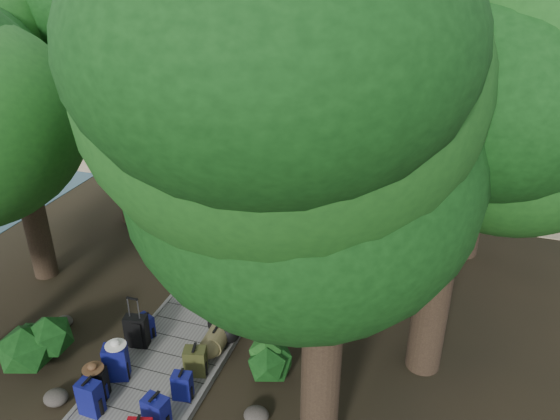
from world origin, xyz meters
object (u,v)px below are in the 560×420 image
(backpack_left_b, at_px, (96,382))
(backpack_left_c, at_px, (116,361))
(backpack_left_a, at_px, (90,396))
(backpack_right_b, at_px, (156,412))
(backpack_left_d, at_px, (145,325))
(duffel_right_black, at_px, (229,320))
(lone_suitcase_on_sand, at_px, (321,160))
(sun_lounger, at_px, (402,152))
(backpack_right_d, at_px, (195,360))
(kayak, at_px, (264,135))
(duffel_right_khaki, at_px, (217,337))
(suitcase_on_boardwalk, at_px, (137,331))
(backpack_right_c, at_px, (182,385))

(backpack_left_b, distance_m, backpack_left_c, 0.52)
(backpack_left_a, relative_size, backpack_right_b, 1.00)
(backpack_left_d, xyz_separation_m, duffel_right_black, (1.54, 0.72, -0.02))
(lone_suitcase_on_sand, xyz_separation_m, sun_lounger, (2.59, 1.84, -0.07))
(backpack_right_b, relative_size, backpack_right_d, 1.17)
(backpack_left_c, distance_m, kayak, 13.78)
(duffel_right_khaki, distance_m, kayak, 12.74)
(backpack_left_b, bearing_deg, kayak, 83.75)
(backpack_left_a, relative_size, lone_suitcase_on_sand, 1.01)
(backpack_left_b, bearing_deg, duffel_right_khaki, 37.74)
(duffel_right_black, relative_size, sun_lounger, 0.44)
(backpack_left_b, height_order, sun_lounger, backpack_left_b)
(kayak, bearing_deg, suitcase_on_boardwalk, -63.36)
(kayak, bearing_deg, backpack_left_a, -63.71)
(lone_suitcase_on_sand, bearing_deg, backpack_right_c, -100.49)
(backpack_left_a, distance_m, backpack_right_d, 1.89)
(backpack_left_b, bearing_deg, backpack_left_d, 77.63)
(backpack_left_c, xyz_separation_m, suitcase_on_boardwalk, (-0.12, 0.90, -0.05))
(backpack_left_d, xyz_separation_m, lone_suitcase_on_sand, (1.11, 9.98, -0.01))
(backpack_left_c, height_order, kayak, backpack_left_c)
(backpack_left_a, xyz_separation_m, sun_lounger, (3.53, 13.87, -0.18))
(backpack_right_d, height_order, duffel_right_khaki, backpack_right_d)
(backpack_left_c, height_order, lone_suitcase_on_sand, backpack_left_c)
(backpack_left_d, height_order, lone_suitcase_on_sand, lone_suitcase_on_sand)
(suitcase_on_boardwalk, xyz_separation_m, lone_suitcase_on_sand, (1.11, 10.28, -0.09))
(backpack_left_d, height_order, kayak, backpack_left_d)
(backpack_left_a, height_order, backpack_left_b, backpack_left_a)
(backpack_left_d, relative_size, lone_suitcase_on_sand, 0.74)
(backpack_right_b, bearing_deg, backpack_right_d, 97.07)
(duffel_right_black, height_order, suitcase_on_boardwalk, suitcase_on_boardwalk)
(backpack_right_c, relative_size, duffel_right_khaki, 0.86)
(backpack_right_d, relative_size, duffel_right_black, 0.80)
(backpack_left_d, height_order, duffel_right_black, backpack_left_d)
(backpack_left_b, bearing_deg, lone_suitcase_on_sand, 70.68)
(backpack_right_c, bearing_deg, backpack_left_d, 130.74)
(duffel_right_khaki, height_order, duffel_right_black, duffel_right_black)
(backpack_left_d, relative_size, backpack_right_b, 0.73)
(backpack_right_c, bearing_deg, suitcase_on_boardwalk, 138.11)
(suitcase_on_boardwalk, bearing_deg, duffel_right_khaki, 5.81)
(duffel_right_khaki, xyz_separation_m, lone_suitcase_on_sand, (-0.41, 9.82, 0.03))
(backpack_left_a, xyz_separation_m, backpack_left_c, (-0.05, 0.86, 0.03))
(backpack_left_c, xyz_separation_m, kayak, (-2.03, 13.62, -0.34))
(suitcase_on_boardwalk, bearing_deg, backpack_left_b, -98.71)
(sun_lounger, bearing_deg, backpack_right_b, -81.52)
(duffel_right_khaki, relative_size, sun_lounger, 0.38)
(suitcase_on_boardwalk, bearing_deg, backpack_right_d, -24.53)
(backpack_left_b, height_order, backpack_left_c, backpack_left_c)
(backpack_left_c, relative_size, suitcase_on_boardwalk, 1.15)
(backpack_right_b, xyz_separation_m, backpack_right_d, (0.03, 1.36, -0.05))
(backpack_left_c, relative_size, sun_lounger, 0.45)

